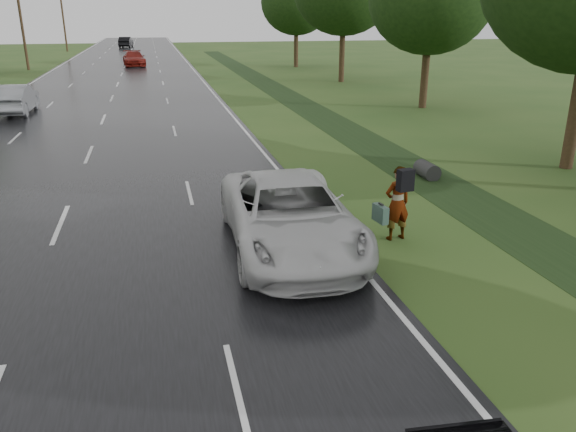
{
  "coord_description": "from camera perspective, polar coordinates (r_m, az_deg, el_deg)",
  "views": [
    {
      "loc": [
        2.64,
        -6.84,
        5.25
      ],
      "look_at": [
        5.17,
        3.81,
        1.3
      ],
      "focal_mm": 35.0,
      "sensor_mm": 36.0,
      "label": 1
    }
  ],
  "objects": [
    {
      "name": "utility_pole_far",
      "position": [
        62.96,
        -25.56,
        17.98
      ],
      "size": [
        1.6,
        0.26,
        10.0
      ],
      "color": "#382417",
      "rests_on": "ground"
    },
    {
      "name": "center_line",
      "position": [
        52.17,
        -16.68,
        13.31
      ],
      "size": [
        0.12,
        180.0,
        0.01
      ],
      "primitive_type": "cube",
      "color": "silver",
      "rests_on": "road"
    },
    {
      "name": "road",
      "position": [
        52.17,
        -16.67,
        13.29
      ],
      "size": [
        14.0,
        180.0,
        0.04
      ],
      "primitive_type": "cube",
      "color": "black",
      "rests_on": "ground"
    },
    {
      "name": "utility_pole_distant",
      "position": [
        92.6,
        -21.92,
        18.48
      ],
      "size": [
        1.6,
        0.26,
        10.0
      ],
      "color": "#382417",
      "rests_on": "ground"
    },
    {
      "name": "tree_east_f",
      "position": [
        60.7,
        0.84,
        20.9
      ],
      "size": [
        7.2,
        7.2,
        9.62
      ],
      "color": "#382417",
      "rests_on": "ground"
    },
    {
      "name": "white_pickup",
      "position": [
        12.94,
        0.19,
        0.07
      ],
      "size": [
        2.97,
        6.09,
        1.67
      ],
      "primitive_type": "imported",
      "rotation": [
        0.0,
        0.0,
        -0.04
      ],
      "color": "silver",
      "rests_on": "road"
    },
    {
      "name": "pedestrian",
      "position": [
        13.82,
        10.99,
        1.36
      ],
      "size": [
        0.9,
        0.72,
        1.86
      ],
      "rotation": [
        0.0,
        0.0,
        3.29
      ],
      "color": "#A5998C",
      "rests_on": "ground"
    },
    {
      "name": "far_car_red",
      "position": [
        63.77,
        -15.37,
        15.17
      ],
      "size": [
        2.61,
        5.43,
        1.53
      ],
      "primitive_type": "imported",
      "rotation": [
        0.0,
        0.0,
        0.09
      ],
      "color": "maroon",
      "rests_on": "road"
    },
    {
      "name": "edge_stripe_west",
      "position": [
        52.94,
        -24.14,
        12.53
      ],
      "size": [
        0.12,
        180.0,
        0.01
      ],
      "primitive_type": "cube",
      "color": "silver",
      "rests_on": "road"
    },
    {
      "name": "drainage_ditch",
      "position": [
        27.54,
        5.71,
        8.83
      ],
      "size": [
        2.2,
        120.0,
        0.56
      ],
      "color": "black",
      "rests_on": "ground"
    },
    {
      "name": "silver_sedan",
      "position": [
        34.95,
        -26.0,
        10.64
      ],
      "size": [
        1.72,
        4.87,
        1.6
      ],
      "primitive_type": "imported",
      "rotation": [
        0.0,
        0.0,
        3.14
      ],
      "color": "gray",
      "rests_on": "road"
    },
    {
      "name": "edge_stripe_east",
      "position": [
        52.26,
        -9.07,
        13.89
      ],
      "size": [
        0.12,
        180.0,
        0.01
      ],
      "primitive_type": "cube",
      "color": "silver",
      "rests_on": "road"
    },
    {
      "name": "far_car_dark",
      "position": [
        100.27,
        -16.14,
        16.61
      ],
      "size": [
        2.3,
        5.25,
        1.68
      ],
      "primitive_type": "imported",
      "rotation": [
        0.0,
        0.0,
        3.04
      ],
      "color": "black",
      "rests_on": "road"
    }
  ]
}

